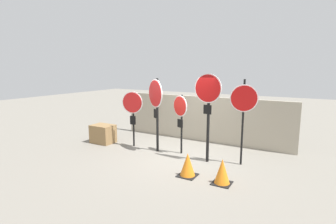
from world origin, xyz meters
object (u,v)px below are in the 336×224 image
(stop_sign_3, at_px, (208,101))
(storage_crate, at_px, (103,134))
(stop_sign_2, at_px, (180,112))
(stop_sign_4, at_px, (244,104))
(stop_sign_0, at_px, (133,107))
(stop_sign_1, at_px, (156,101))
(traffic_cone_1, at_px, (222,172))
(traffic_cone_0, at_px, (188,165))

(stop_sign_3, relative_size, storage_crate, 3.16)
(stop_sign_2, height_order, stop_sign_4, stop_sign_4)
(stop_sign_0, height_order, stop_sign_3, stop_sign_3)
(stop_sign_2, distance_m, stop_sign_4, 2.03)
(stop_sign_4, xyz_separation_m, storage_crate, (-5.08, -0.28, -1.43))
(stop_sign_1, relative_size, storage_crate, 2.94)
(stop_sign_4, relative_size, traffic_cone_1, 3.96)
(stop_sign_2, relative_size, storage_crate, 2.32)
(stop_sign_2, bearing_deg, stop_sign_0, -149.74)
(stop_sign_0, xyz_separation_m, stop_sign_2, (1.80, 0.14, -0.05))
(stop_sign_2, bearing_deg, stop_sign_4, 24.43)
(stop_sign_1, distance_m, traffic_cone_0, 2.65)
(stop_sign_3, bearing_deg, storage_crate, -174.25)
(stop_sign_0, height_order, storage_crate, stop_sign_0)
(stop_sign_3, height_order, traffic_cone_0, stop_sign_3)
(stop_sign_0, height_order, stop_sign_4, stop_sign_4)
(traffic_cone_1, bearing_deg, stop_sign_1, 154.05)
(stop_sign_2, relative_size, traffic_cone_0, 3.15)
(stop_sign_0, relative_size, traffic_cone_0, 3.21)
(stop_sign_2, xyz_separation_m, stop_sign_3, (1.04, -0.31, 0.46))
(stop_sign_0, xyz_separation_m, traffic_cone_1, (3.72, -1.37, -1.13))
(stop_sign_4, bearing_deg, stop_sign_2, 162.33)
(stop_sign_0, relative_size, storage_crate, 2.37)
(stop_sign_1, distance_m, stop_sign_2, 0.90)
(storage_crate, bearing_deg, stop_sign_2, 5.93)
(stop_sign_0, bearing_deg, storage_crate, 175.46)
(traffic_cone_1, relative_size, storage_crate, 0.75)
(stop_sign_0, xyz_separation_m, storage_crate, (-1.28, -0.18, -1.10))
(stop_sign_3, xyz_separation_m, storage_crate, (-4.12, -0.01, -1.50))
(stop_sign_3, relative_size, traffic_cone_0, 4.28)
(stop_sign_4, height_order, traffic_cone_1, stop_sign_4)
(traffic_cone_0, height_order, storage_crate, storage_crate)
(storage_crate, bearing_deg, traffic_cone_1, -13.47)
(stop_sign_1, height_order, traffic_cone_0, stop_sign_1)
(stop_sign_3, distance_m, stop_sign_4, 0.99)
(stop_sign_4, distance_m, traffic_cone_1, 2.08)
(traffic_cone_1, bearing_deg, storage_crate, 166.53)
(stop_sign_3, relative_size, stop_sign_4, 1.06)
(traffic_cone_1, height_order, storage_crate, storage_crate)
(stop_sign_2, height_order, traffic_cone_0, stop_sign_2)
(traffic_cone_0, bearing_deg, stop_sign_2, 123.39)
(stop_sign_1, bearing_deg, storage_crate, -146.15)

